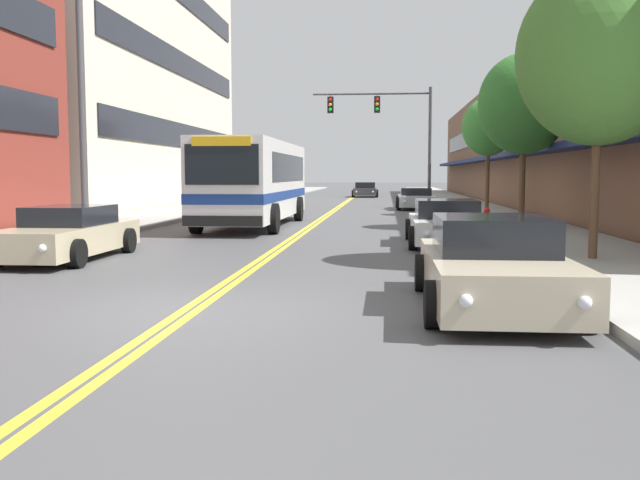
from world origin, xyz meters
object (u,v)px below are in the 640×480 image
(car_champagne_parked_right_foreground, at_px, (493,266))
(fire_hydrant, at_px, (487,219))
(car_dark_grey_moving_lead, at_px, (365,190))
(street_tree_right_near, at_px, (600,55))
(traffic_signal_mast, at_px, (390,122))
(car_silver_parked_right_far, at_px, (416,199))
(street_lamp_left_near, at_px, (91,71))
(car_white_parked_right_mid, at_px, (447,224))
(car_black_parked_left_near, at_px, (250,200))
(city_bus, at_px, (255,179))
(street_tree_right_mid, at_px, (524,104))
(car_beige_parked_left_mid, at_px, (68,234))
(street_tree_right_far, at_px, (488,127))

(car_champagne_parked_right_foreground, height_order, fire_hydrant, car_champagne_parked_right_foreground)
(car_dark_grey_moving_lead, xyz_separation_m, street_tree_right_near, (6.16, -45.25, 3.83))
(car_dark_grey_moving_lead, height_order, traffic_signal_mast, traffic_signal_mast)
(car_silver_parked_right_far, bearing_deg, traffic_signal_mast, 140.86)
(street_lamp_left_near, bearing_deg, car_white_parked_right_mid, 7.98)
(car_black_parked_left_near, bearing_deg, car_dark_grey_moving_lead, 77.78)
(city_bus, height_order, street_tree_right_mid, street_tree_right_mid)
(car_black_parked_left_near, height_order, car_white_parked_right_mid, car_black_parked_left_near)
(car_white_parked_right_mid, height_order, traffic_signal_mast, traffic_signal_mast)
(car_dark_grey_moving_lead, xyz_separation_m, street_tree_right_mid, (6.53, -35.10, 3.79))
(car_black_parked_left_near, xyz_separation_m, street_tree_right_mid, (11.80, -10.77, 3.75))
(car_champagne_parked_right_foreground, xyz_separation_m, street_tree_right_mid, (3.23, 15.35, 3.77))
(car_silver_parked_right_far, height_order, street_tree_right_mid, street_tree_right_mid)
(car_beige_parked_left_mid, bearing_deg, car_silver_parked_right_far, 69.93)
(car_dark_grey_moving_lead, bearing_deg, car_white_parked_right_mid, -85.25)
(car_black_parked_left_near, xyz_separation_m, car_beige_parked_left_mid, (-0.18, -20.98, -0.05))
(street_lamp_left_near, bearing_deg, car_beige_parked_left_mid, -79.10)
(street_tree_right_far, distance_m, fire_hydrant, 11.58)
(car_champagne_parked_right_foreground, xyz_separation_m, street_tree_right_near, (2.86, 5.20, 3.80))
(car_white_parked_right_mid, bearing_deg, car_champagne_parked_right_foreground, -90.72)
(city_bus, relative_size, fire_hydrant, 14.66)
(car_champagne_parked_right_foreground, height_order, street_tree_right_far, street_tree_right_far)
(city_bus, xyz_separation_m, car_dark_grey_moving_lead, (3.13, 34.41, -1.17))
(car_white_parked_right_mid, bearing_deg, city_bus, 134.47)
(car_white_parked_right_mid, bearing_deg, street_tree_right_far, 77.85)
(street_tree_right_near, bearing_deg, city_bus, 130.59)
(city_bus, distance_m, car_dark_grey_moving_lead, 34.57)
(car_champagne_parked_right_foreground, xyz_separation_m, traffic_signal_mast, (-1.35, 30.53, 4.26))
(car_silver_parked_right_far, distance_m, street_tree_right_mid, 14.84)
(car_beige_parked_left_mid, relative_size, traffic_signal_mast, 0.71)
(car_champagne_parked_right_foreground, bearing_deg, street_tree_right_mid, 78.11)
(car_beige_parked_left_mid, height_order, fire_hydrant, car_beige_parked_left_mid)
(street_tree_right_mid, relative_size, fire_hydrant, 8.10)
(car_beige_parked_left_mid, xyz_separation_m, fire_hydrant, (10.39, 7.40, -0.06))
(street_tree_right_mid, bearing_deg, car_beige_parked_left_mid, -139.54)
(car_beige_parked_left_mid, bearing_deg, fire_hydrant, 35.46)
(street_lamp_left_near, xyz_separation_m, street_tree_right_far, (12.45, 15.39, -0.54))
(street_tree_right_mid, bearing_deg, car_champagne_parked_right_foreground, -101.89)
(car_black_parked_left_near, xyz_separation_m, car_silver_parked_right_far, (8.67, 3.24, -0.05))
(city_bus, distance_m, traffic_signal_mast, 15.67)
(car_champagne_parked_right_foreground, bearing_deg, street_tree_right_near, 61.19)
(car_dark_grey_moving_lead, bearing_deg, car_champagne_parked_right_foreground, -86.26)
(car_beige_parked_left_mid, bearing_deg, car_black_parked_left_near, 89.51)
(street_lamp_left_near, height_order, street_tree_right_mid, street_lamp_left_near)
(car_dark_grey_moving_lead, height_order, street_lamp_left_near, street_lamp_left_near)
(traffic_signal_mast, xyz_separation_m, fire_hydrant, (2.99, -18.00, -4.36))
(street_tree_right_far, bearing_deg, city_bus, -142.27)
(street_tree_right_mid, bearing_deg, traffic_signal_mast, 106.79)
(car_champagne_parked_right_foreground, distance_m, car_silver_parked_right_far, 29.35)
(car_white_parked_right_mid, distance_m, street_tree_right_far, 14.82)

